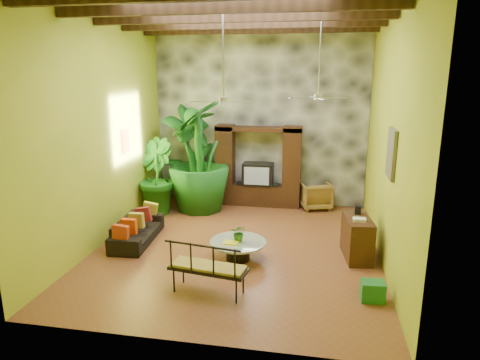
% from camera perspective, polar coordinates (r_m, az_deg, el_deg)
% --- Properties ---
extents(ground, '(7.00, 7.00, 0.00)m').
position_cam_1_polar(ground, '(9.53, -0.31, -8.88)').
color(ground, brown).
rests_on(ground, ground).
extents(ceiling, '(6.00, 7.00, 0.02)m').
position_cam_1_polar(ceiling, '(8.85, -0.36, 22.40)').
color(ceiling, silver).
rests_on(ceiling, back_wall).
extents(back_wall, '(6.00, 0.02, 5.00)m').
position_cam_1_polar(back_wall, '(12.28, 2.72, 8.42)').
color(back_wall, '#9CB629').
rests_on(back_wall, ground).
extents(left_wall, '(0.02, 7.00, 5.00)m').
position_cam_1_polar(left_wall, '(9.86, -17.85, 6.31)').
color(left_wall, '#9CB629').
rests_on(left_wall, ground).
extents(right_wall, '(0.02, 7.00, 5.00)m').
position_cam_1_polar(right_wall, '(8.81, 19.30, 5.33)').
color(right_wall, '#9CB629').
rests_on(right_wall, ground).
extents(stone_accent_wall, '(5.98, 0.10, 4.98)m').
position_cam_1_polar(stone_accent_wall, '(12.23, 2.69, 8.39)').
color(stone_accent_wall, '#323439').
rests_on(stone_accent_wall, ground).
extents(ceiling_beams, '(5.95, 5.36, 0.22)m').
position_cam_1_polar(ceiling_beams, '(8.83, -0.36, 20.99)').
color(ceiling_beams, '#301E0F').
rests_on(ceiling_beams, ceiling).
extents(entertainment_center, '(2.40, 0.55, 2.30)m').
position_cam_1_polar(entertainment_center, '(12.18, 2.41, 1.05)').
color(entertainment_center, black).
rests_on(entertainment_center, ground).
extents(ceiling_fan_front, '(1.28, 1.28, 1.86)m').
position_cam_1_polar(ceiling_fan_front, '(8.42, -2.23, 11.91)').
color(ceiling_fan_front, '#A5A4A9').
rests_on(ceiling_fan_front, ceiling).
extents(ceiling_fan_back, '(1.28, 1.28, 1.86)m').
position_cam_1_polar(ceiling_fan_back, '(9.82, 10.43, 12.02)').
color(ceiling_fan_back, '#A5A4A9').
rests_on(ceiling_fan_back, ceiling).
extents(wall_art_mask, '(0.06, 0.32, 0.55)m').
position_cam_1_polar(wall_art_mask, '(10.78, -15.03, 4.98)').
color(wall_art_mask, orange).
rests_on(wall_art_mask, left_wall).
extents(wall_art_painting, '(0.06, 0.70, 0.90)m').
position_cam_1_polar(wall_art_painting, '(8.25, 19.52, 3.34)').
color(wall_art_painting, '#215679').
rests_on(wall_art_painting, right_wall).
extents(sofa, '(0.85, 1.89, 0.54)m').
position_cam_1_polar(sofa, '(10.01, -13.55, -6.48)').
color(sofa, black).
rests_on(sofa, ground).
extents(wicker_armchair, '(1.00, 1.02, 0.74)m').
position_cam_1_polar(wicker_armchair, '(12.19, 9.99, -2.04)').
color(wicker_armchair, olive).
rests_on(wicker_armchair, ground).
extents(tall_plant_a, '(1.78, 1.79, 2.86)m').
position_cam_1_polar(tall_plant_a, '(12.28, -6.76, 3.27)').
color(tall_plant_a, '#17591B').
rests_on(tall_plant_a, ground).
extents(tall_plant_b, '(1.41, 1.44, 2.03)m').
position_cam_1_polar(tall_plant_b, '(11.67, -11.27, 0.45)').
color(tall_plant_b, '#185C18').
rests_on(tall_plant_b, ground).
extents(tall_plant_c, '(1.75, 1.75, 3.05)m').
position_cam_1_polar(tall_plant_c, '(11.65, -5.50, 3.19)').
color(tall_plant_c, '#165719').
rests_on(tall_plant_c, ground).
extents(coffee_table, '(1.15, 1.15, 0.40)m').
position_cam_1_polar(coffee_table, '(8.83, -0.26, -9.02)').
color(coffee_table, black).
rests_on(coffee_table, ground).
extents(centerpiece_plant, '(0.32, 0.28, 0.35)m').
position_cam_1_polar(centerpiece_plant, '(8.73, -0.12, -7.04)').
color(centerpiece_plant, '#2A681B').
rests_on(centerpiece_plant, coffee_table).
extents(yellow_tray, '(0.30, 0.22, 0.03)m').
position_cam_1_polar(yellow_tray, '(8.66, -1.22, -8.35)').
color(yellow_tray, yellow).
rests_on(yellow_tray, coffee_table).
extents(iron_bench, '(1.41, 0.70, 0.57)m').
position_cam_1_polar(iron_bench, '(7.43, -4.42, -11.29)').
color(iron_bench, black).
rests_on(iron_bench, ground).
extents(side_console, '(0.61, 1.13, 0.86)m').
position_cam_1_polar(side_console, '(9.19, 15.34, -7.42)').
color(side_console, '#352211').
rests_on(side_console, ground).
extents(green_bin, '(0.41, 0.32, 0.34)m').
position_cam_1_polar(green_bin, '(7.74, 17.25, -13.96)').
color(green_bin, '#1E712A').
rests_on(green_bin, ground).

